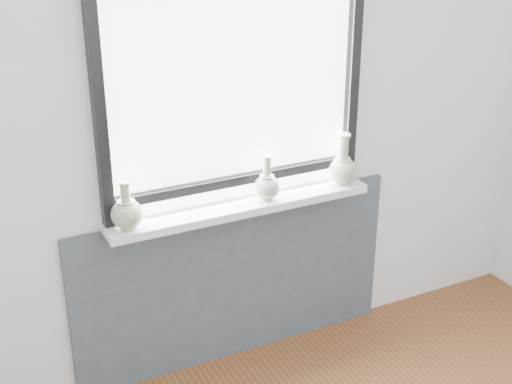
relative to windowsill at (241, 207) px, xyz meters
name	(u,v)px	position (x,y,z in m)	size (l,w,h in m)	color
back_wall	(231,117)	(0.00, 0.10, 0.42)	(3.60, 0.02, 2.60)	silver
apron_panel	(236,281)	(0.00, 0.07, -0.45)	(1.70, 0.03, 0.86)	#444E58
windowsill	(241,207)	(0.00, 0.00, 0.00)	(1.32, 0.18, 0.04)	silver
window	(234,89)	(0.00, 0.06, 0.56)	(1.30, 0.06, 1.05)	black
vase_a	(127,212)	(-0.56, -0.02, 0.09)	(0.14, 0.14, 0.22)	#A0B793
vase_b	(267,185)	(0.13, -0.01, 0.09)	(0.13, 0.13, 0.22)	#A0B793
vase_c	(342,168)	(0.56, -0.01, 0.10)	(0.15, 0.15, 0.26)	#A0B793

